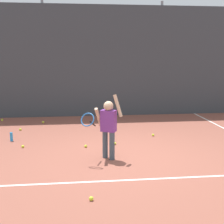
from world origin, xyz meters
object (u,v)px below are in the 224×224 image
(tennis_ball_7, at_px, (115,143))
(tennis_ball_6, at_px, (2,120))
(tennis_ball_8, at_px, (153,135))
(tennis_player, at_px, (108,124))
(tennis_ball_4, at_px, (20,129))
(tennis_ball_1, at_px, (86,146))
(tennis_ball_2, at_px, (23,146))
(water_bottle, at_px, (11,137))
(tennis_ball_3, at_px, (43,122))
(tennis_ball_5, at_px, (91,198))

(tennis_ball_7, bearing_deg, tennis_ball_6, 137.57)
(tennis_ball_7, height_order, tennis_ball_8, same)
(tennis_player, height_order, tennis_ball_4, tennis_player)
(tennis_ball_1, distance_m, tennis_ball_2, 1.46)
(water_bottle, bearing_deg, tennis_ball_6, 108.26)
(water_bottle, bearing_deg, tennis_ball_2, -57.88)
(water_bottle, relative_size, tennis_ball_3, 3.33)
(tennis_ball_1, bearing_deg, tennis_ball_3, 115.12)
(tennis_ball_4, height_order, tennis_ball_6, same)
(tennis_ball_3, bearing_deg, tennis_ball_2, -94.19)
(water_bottle, relative_size, tennis_ball_1, 3.33)
(tennis_ball_2, xyz_separation_m, tennis_ball_4, (-0.36, 1.67, 0.00))
(tennis_ball_4, bearing_deg, tennis_ball_5, -67.64)
(water_bottle, relative_size, tennis_ball_7, 3.33)
(tennis_ball_4, relative_size, tennis_ball_7, 1.00)
(tennis_player, xyz_separation_m, tennis_ball_8, (1.37, 1.61, -0.69))
(tennis_ball_6, relative_size, tennis_ball_7, 1.00)
(tennis_player, height_order, water_bottle, tennis_player)
(tennis_ball_2, bearing_deg, tennis_player, -26.93)
(tennis_ball_3, distance_m, tennis_ball_5, 5.46)
(tennis_ball_8, bearing_deg, tennis_ball_2, -168.61)
(tennis_ball_8, bearing_deg, tennis_player, -130.27)
(tennis_player, distance_m, water_bottle, 2.81)
(tennis_ball_7, bearing_deg, tennis_ball_5, -103.99)
(tennis_ball_4, xyz_separation_m, tennis_ball_7, (2.51, -1.67, 0.00))
(tennis_ball_6, bearing_deg, tennis_ball_2, -68.76)
(tennis_ball_4, distance_m, tennis_ball_5, 4.79)
(tennis_ball_2, distance_m, tennis_ball_4, 1.71)
(tennis_ball_3, relative_size, tennis_ball_8, 1.00)
(water_bottle, height_order, tennis_ball_2, water_bottle)
(water_bottle, bearing_deg, tennis_ball_4, 88.99)
(tennis_player, distance_m, tennis_ball_1, 1.16)
(tennis_ball_5, bearing_deg, tennis_ball_1, 90.27)
(tennis_player, xyz_separation_m, tennis_ball_2, (-1.89, 0.96, -0.69))
(water_bottle, bearing_deg, tennis_ball_3, 73.92)
(tennis_ball_2, distance_m, tennis_ball_7, 2.15)
(tennis_ball_3, relative_size, tennis_ball_5, 1.00)
(tennis_player, distance_m, tennis_ball_5, 1.97)
(tennis_ball_1, distance_m, tennis_ball_4, 2.56)
(tennis_ball_2, bearing_deg, tennis_ball_6, 111.24)
(tennis_ball_6, bearing_deg, tennis_ball_8, -28.35)
(water_bottle, relative_size, tennis_ball_6, 3.33)
(tennis_ball_3, bearing_deg, tennis_player, -64.20)
(tennis_ball_5, bearing_deg, water_bottle, 118.74)
(tennis_ball_5, relative_size, tennis_ball_7, 1.00)
(tennis_ball_1, relative_size, tennis_ball_8, 1.00)
(water_bottle, height_order, tennis_ball_7, water_bottle)
(tennis_ball_6, xyz_separation_m, tennis_ball_7, (3.33, -3.05, 0.00))
(tennis_ball_6, height_order, tennis_ball_7, same)
(water_bottle, distance_m, tennis_ball_8, 3.63)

